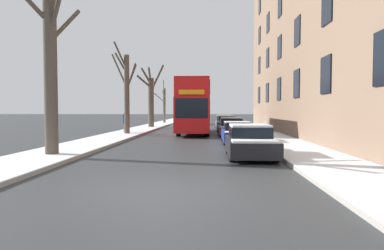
{
  "coord_description": "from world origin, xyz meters",
  "views": [
    {
      "loc": [
        1.22,
        -8.19,
        1.95
      ],
      "look_at": [
        0.06,
        15.09,
        0.94
      ],
      "focal_mm": 32.0,
      "sensor_mm": 36.0,
      "label": 1
    }
  ],
  "objects_px": {
    "bare_tree_left_0": "(51,57)",
    "oncoming_van": "(184,116)",
    "double_decker_bus": "(195,104)",
    "parked_car_0": "(250,142)",
    "parked_car_2": "(231,127)",
    "parked_car_1": "(237,133)",
    "bare_tree_left_1": "(126,90)",
    "bare_tree_left_3": "(164,104)",
    "parked_car_3": "(227,124)",
    "pedestrian_left_sidewalk": "(125,122)",
    "bare_tree_left_2": "(151,98)",
    "parked_car_4": "(224,122)"
  },
  "relations": [
    {
      "from": "parked_car_2",
      "to": "double_decker_bus",
      "type": "bearing_deg",
      "value": 143.24
    },
    {
      "from": "parked_car_3",
      "to": "pedestrian_left_sidewalk",
      "type": "relative_size",
      "value": 2.3
    },
    {
      "from": "bare_tree_left_1",
      "to": "bare_tree_left_3",
      "type": "relative_size",
      "value": 1.11
    },
    {
      "from": "bare_tree_left_0",
      "to": "oncoming_van",
      "type": "distance_m",
      "value": 33.91
    },
    {
      "from": "parked_car_3",
      "to": "oncoming_van",
      "type": "bearing_deg",
      "value": 109.12
    },
    {
      "from": "parked_car_1",
      "to": "parked_car_3",
      "type": "relative_size",
      "value": 1.03
    },
    {
      "from": "bare_tree_left_2",
      "to": "parked_car_3",
      "type": "bearing_deg",
      "value": -28.91
    },
    {
      "from": "bare_tree_left_3",
      "to": "parked_car_4",
      "type": "height_order",
      "value": "bare_tree_left_3"
    },
    {
      "from": "double_decker_bus",
      "to": "parked_car_0",
      "type": "relative_size",
      "value": 2.46
    },
    {
      "from": "bare_tree_left_3",
      "to": "parked_car_3",
      "type": "relative_size",
      "value": 1.52
    },
    {
      "from": "bare_tree_left_3",
      "to": "parked_car_0",
      "type": "height_order",
      "value": "bare_tree_left_3"
    },
    {
      "from": "parked_car_2",
      "to": "pedestrian_left_sidewalk",
      "type": "distance_m",
      "value": 8.64
    },
    {
      "from": "bare_tree_left_2",
      "to": "parked_car_4",
      "type": "xyz_separation_m",
      "value": [
        7.95,
        1.1,
        -2.58
      ]
    },
    {
      "from": "parked_car_2",
      "to": "oncoming_van",
      "type": "height_order",
      "value": "oncoming_van"
    },
    {
      "from": "bare_tree_left_0",
      "to": "oncoming_van",
      "type": "height_order",
      "value": "bare_tree_left_0"
    },
    {
      "from": "double_decker_bus",
      "to": "parked_car_4",
      "type": "distance_m",
      "value": 9.97
    },
    {
      "from": "parked_car_3",
      "to": "oncoming_van",
      "type": "relative_size",
      "value": 0.87
    },
    {
      "from": "parked_car_4",
      "to": "oncoming_van",
      "type": "relative_size",
      "value": 0.94
    },
    {
      "from": "bare_tree_left_1",
      "to": "pedestrian_left_sidewalk",
      "type": "relative_size",
      "value": 3.88
    },
    {
      "from": "bare_tree_left_1",
      "to": "bare_tree_left_3",
      "type": "height_order",
      "value": "bare_tree_left_1"
    },
    {
      "from": "double_decker_bus",
      "to": "parked_car_0",
      "type": "bearing_deg",
      "value": -78.61
    },
    {
      "from": "parked_car_0",
      "to": "oncoming_van",
      "type": "distance_m",
      "value": 33.58
    },
    {
      "from": "bare_tree_left_0",
      "to": "parked_car_3",
      "type": "height_order",
      "value": "bare_tree_left_0"
    },
    {
      "from": "bare_tree_left_3",
      "to": "double_decker_bus",
      "type": "bearing_deg",
      "value": -75.56
    },
    {
      "from": "parked_car_2",
      "to": "parked_car_1",
      "type": "bearing_deg",
      "value": -90.0
    },
    {
      "from": "bare_tree_left_3",
      "to": "parked_car_0",
      "type": "xyz_separation_m",
      "value": [
        8.21,
        -34.99,
        -2.22
      ]
    },
    {
      "from": "bare_tree_left_0",
      "to": "parked_car_2",
      "type": "bearing_deg",
      "value": 57.41
    },
    {
      "from": "parked_car_1",
      "to": "parked_car_0",
      "type": "bearing_deg",
      "value": -90.0
    },
    {
      "from": "parked_car_1",
      "to": "parked_car_4",
      "type": "xyz_separation_m",
      "value": [
        0.0,
        17.5,
        0.05
      ]
    },
    {
      "from": "parked_car_2",
      "to": "pedestrian_left_sidewalk",
      "type": "bearing_deg",
      "value": 171.47
    },
    {
      "from": "parked_car_4",
      "to": "pedestrian_left_sidewalk",
      "type": "distance_m",
      "value": 13.34
    },
    {
      "from": "parked_car_0",
      "to": "bare_tree_left_1",
      "type": "bearing_deg",
      "value": 123.77
    },
    {
      "from": "double_decker_bus",
      "to": "oncoming_van",
      "type": "height_order",
      "value": "double_decker_bus"
    },
    {
      "from": "parked_car_1",
      "to": "parked_car_3",
      "type": "bearing_deg",
      "value": 90.0
    },
    {
      "from": "bare_tree_left_2",
      "to": "oncoming_van",
      "type": "height_order",
      "value": "bare_tree_left_2"
    },
    {
      "from": "bare_tree_left_0",
      "to": "bare_tree_left_2",
      "type": "relative_size",
      "value": 1.32
    },
    {
      "from": "parked_car_3",
      "to": "parked_car_4",
      "type": "bearing_deg",
      "value": 90.0
    },
    {
      "from": "oncoming_van",
      "to": "bare_tree_left_1",
      "type": "bearing_deg",
      "value": -97.72
    },
    {
      "from": "bare_tree_left_2",
      "to": "pedestrian_left_sidewalk",
      "type": "height_order",
      "value": "bare_tree_left_2"
    },
    {
      "from": "parked_car_0",
      "to": "parked_car_1",
      "type": "relative_size",
      "value": 0.96
    },
    {
      "from": "parked_car_2",
      "to": "pedestrian_left_sidewalk",
      "type": "relative_size",
      "value": 2.39
    },
    {
      "from": "bare_tree_left_1",
      "to": "parked_car_0",
      "type": "relative_size",
      "value": 1.7
    },
    {
      "from": "double_decker_bus",
      "to": "parked_car_3",
      "type": "relative_size",
      "value": 2.44
    },
    {
      "from": "bare_tree_left_0",
      "to": "bare_tree_left_3",
      "type": "distance_m",
      "value": 35.51
    },
    {
      "from": "bare_tree_left_1",
      "to": "parked_car_4",
      "type": "xyz_separation_m",
      "value": [
        8.07,
        11.59,
        -2.84
      ]
    },
    {
      "from": "parked_car_3",
      "to": "parked_car_4",
      "type": "xyz_separation_m",
      "value": [
        0.0,
        5.5,
        -0.02
      ]
    },
    {
      "from": "bare_tree_left_0",
      "to": "bare_tree_left_1",
      "type": "xyz_separation_m",
      "value": [
        0.01,
        12.56,
        -0.63
      ]
    },
    {
      "from": "parked_car_1",
      "to": "parked_car_2",
      "type": "bearing_deg",
      "value": 90.0
    },
    {
      "from": "parked_car_2",
      "to": "bare_tree_left_0",
      "type": "bearing_deg",
      "value": -122.59
    },
    {
      "from": "bare_tree_left_1",
      "to": "parked_car_3",
      "type": "relative_size",
      "value": 1.69
    }
  ]
}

